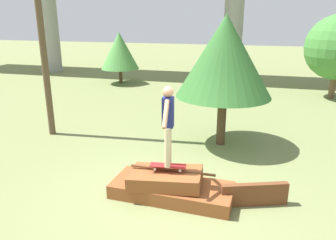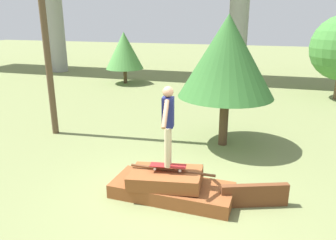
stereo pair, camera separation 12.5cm
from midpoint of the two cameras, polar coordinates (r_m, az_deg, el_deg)
ground_plane at (r=7.15m, az=1.21°, el=-13.15°), size 80.00×80.00×0.00m
scrap_pile at (r=7.02m, az=0.86°, el=-11.45°), size 2.59×1.14×0.64m
scrap_plank_loose at (r=6.95m, az=15.32°, el=-12.55°), size 1.32×0.60×0.47m
skateboard at (r=6.81m, az=0.53°, el=-7.98°), size 0.77×0.31×0.09m
skater at (r=6.45m, az=0.55°, el=-0.19°), size 0.25×1.10×1.65m
tree_behind_left at (r=18.84m, az=-7.44°, el=11.90°), size 2.12×2.12×2.86m
tree_behind_right at (r=9.35m, az=10.64°, el=10.78°), size 2.71×2.71×3.74m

